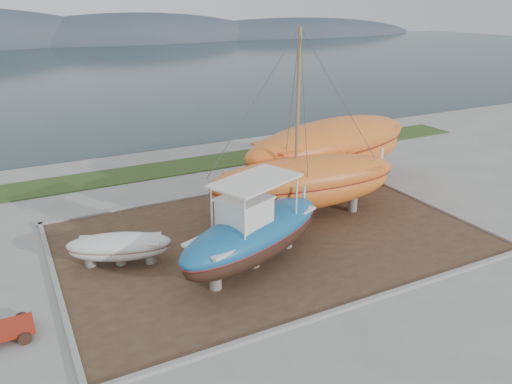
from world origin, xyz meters
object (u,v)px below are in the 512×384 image
orange_bare_hull (330,156)px  red_trailer (4,333)px  blue_caique (254,224)px  orange_sailboat (307,129)px  white_dinghy (120,250)px

orange_bare_hull → red_trailer: orange_bare_hull is taller
blue_caique → red_trailer: 9.22m
orange_sailboat → red_trailer: orange_sailboat is taller
orange_sailboat → white_dinghy: bearing=-170.9°
orange_sailboat → orange_bare_hull: (3.53, 2.91, -2.53)m
white_dinghy → orange_sailboat: bearing=23.7°
orange_sailboat → blue_caique: bearing=-138.1°
orange_sailboat → orange_bare_hull: bearing=46.1°
orange_bare_hull → white_dinghy: bearing=-176.4°
blue_caique → white_dinghy: bearing=128.4°
red_trailer → orange_bare_hull: bearing=19.5°
white_dinghy → red_trailer: white_dinghy is taller
white_dinghy → orange_bare_hull: (12.45, 3.30, 1.29)m
white_dinghy → red_trailer: bearing=-124.4°
white_dinghy → orange_sailboat: (8.92, 0.39, 3.82)m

